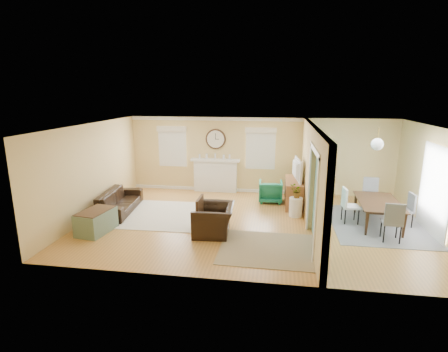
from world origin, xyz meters
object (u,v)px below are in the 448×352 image
(sofa, at_px, (119,201))
(eames_chair, at_px, (214,220))
(green_chair, at_px, (271,191))
(credenza, at_px, (294,192))
(dining_table, at_px, (379,213))

(sofa, relative_size, eames_chair, 1.92)
(sofa, xyz_separation_m, green_chair, (4.37, 1.63, 0.03))
(sofa, bearing_deg, credenza, -80.57)
(sofa, distance_m, credenza, 5.27)
(sofa, xyz_separation_m, dining_table, (7.25, 0.05, 0.01))
(green_chair, bearing_deg, sofa, 18.62)
(eames_chair, relative_size, dining_table, 0.60)
(green_chair, bearing_deg, credenza, 161.00)
(sofa, height_order, dining_table, dining_table)
(credenza, bearing_deg, dining_table, -32.10)
(sofa, bearing_deg, dining_table, -95.66)
(credenza, bearing_deg, eames_chair, -128.27)
(credenza, relative_size, dining_table, 0.83)
(credenza, bearing_deg, sofa, -164.50)
(sofa, xyz_separation_m, eames_chair, (3.04, -1.18, 0.05))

